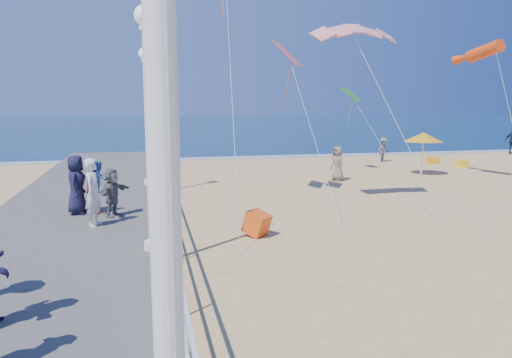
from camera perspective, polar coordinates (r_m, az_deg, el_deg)
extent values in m
plane|color=#DBB373|center=(12.94, 12.96, -8.00)|extent=(160.00, 160.00, 0.00)
cube|color=#0C2848|center=(76.42, -8.51, 6.16)|extent=(160.00, 90.00, 0.05)
cube|color=silver|center=(32.31, -2.80, 2.45)|extent=(160.00, 1.20, 0.04)
cube|color=#64605B|center=(11.87, -22.29, -9.02)|extent=(5.00, 44.00, 0.40)
cube|color=white|center=(11.38, -10.42, -2.74)|extent=(0.05, 42.00, 0.06)
cube|color=white|center=(11.49, -10.35, -5.18)|extent=(0.05, 42.00, 0.04)
cylinder|color=white|center=(2.32, -10.04, -13.84)|extent=(0.14, 0.14, 4.70)
cylinder|color=white|center=(11.60, -11.77, -7.39)|extent=(0.36, 0.36, 0.20)
cylinder|color=white|center=(11.17, -12.16, 4.26)|extent=(0.14, 0.14, 4.70)
sphere|color=white|center=(11.27, -12.63, 17.80)|extent=(0.44, 0.44, 0.44)
cylinder|color=white|center=(20.40, -12.18, -0.30)|extent=(0.36, 0.36, 0.20)
cylinder|color=white|center=(20.16, -12.40, 6.30)|extent=(0.14, 0.14, 4.70)
sphere|color=white|center=(20.21, -12.66, 13.83)|extent=(0.44, 0.44, 0.44)
imported|color=silver|center=(13.93, -18.05, -1.46)|extent=(0.63, 0.77, 1.82)
imported|color=#2F61B3|center=(14.00, -17.45, 0.19)|extent=(0.46, 0.51, 0.88)
imported|color=red|center=(15.46, -18.04, -1.17)|extent=(0.60, 0.91, 1.44)
imported|color=#171833|center=(15.59, -19.85, -0.61)|extent=(0.67, 0.92, 1.75)
imported|color=#5B5C61|center=(14.97, -16.10, -1.47)|extent=(1.00, 1.34, 1.40)
imported|color=#5D5D63|center=(31.21, 14.37, 3.26)|extent=(1.11, 0.97, 1.49)
imported|color=#836D5A|center=(23.48, 9.31, 1.75)|extent=(0.71, 0.90, 1.61)
cube|color=red|center=(13.83, 0.11, -5.37)|extent=(0.89, 0.89, 0.74)
cylinder|color=white|center=(26.24, 18.47, 2.37)|extent=(0.05, 0.05, 1.80)
cone|color=orange|center=(26.15, 18.58, 4.57)|extent=(1.90, 1.90, 0.45)
cube|color=gold|center=(31.21, 19.52, 2.02)|extent=(0.55, 0.55, 0.40)
cube|color=yellow|center=(30.31, 22.44, 1.65)|extent=(0.55, 0.55, 0.40)
cylinder|color=red|center=(24.76, 24.67, 13.12)|extent=(1.05, 2.93, 1.14)
cube|color=#E0525C|center=(19.12, 3.64, 14.10)|extent=(1.42, 1.56, 0.91)
cube|color=green|center=(26.41, 10.77, 9.46)|extent=(0.94, 1.13, 0.67)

